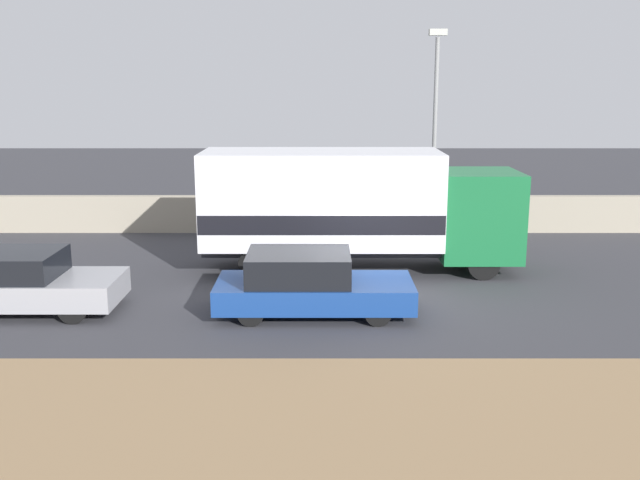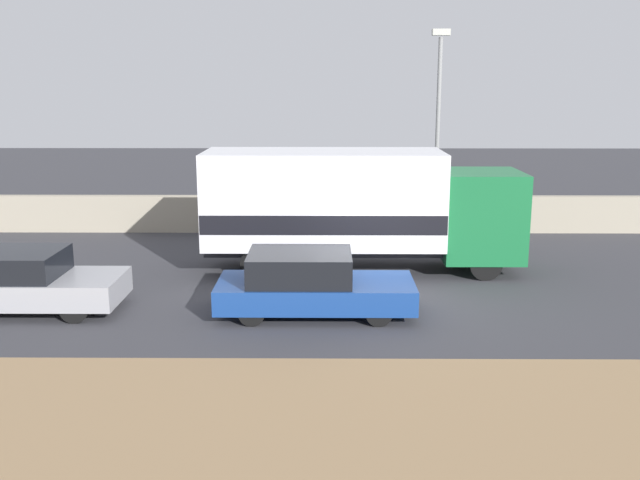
# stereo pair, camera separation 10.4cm
# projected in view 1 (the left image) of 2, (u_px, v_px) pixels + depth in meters

# --- Properties ---
(ground_plane) EXTENTS (80.00, 80.00, 0.00)m
(ground_plane) POSITION_uv_depth(u_px,v_px,m) (367.00, 299.00, 17.20)
(ground_plane) COLOR #38383D
(dirt_shoulder_foreground) EXTENTS (60.00, 4.30, 0.04)m
(dirt_shoulder_foreground) POSITION_uv_depth(u_px,v_px,m) (390.00, 411.00, 11.31)
(dirt_shoulder_foreground) COLOR #937551
(dirt_shoulder_foreground) RESTS_ON ground_plane
(stone_wall_backdrop) EXTENTS (60.00, 0.35, 1.28)m
(stone_wall_backdrop) POSITION_uv_depth(u_px,v_px,m) (353.00, 214.00, 24.77)
(stone_wall_backdrop) COLOR #A39984
(stone_wall_backdrop) RESTS_ON ground_plane
(street_lamp) EXTENTS (0.56, 0.28, 6.76)m
(street_lamp) POSITION_uv_depth(u_px,v_px,m) (437.00, 120.00, 23.08)
(street_lamp) COLOR gray
(street_lamp) RESTS_ON ground_plane
(box_truck) EXTENTS (8.59, 2.52, 3.31)m
(box_truck) POSITION_uv_depth(u_px,v_px,m) (352.00, 206.00, 19.48)
(box_truck) COLOR #196B38
(box_truck) RESTS_ON ground_plane
(car_hatchback) EXTENTS (4.41, 1.89, 1.42)m
(car_hatchback) POSITION_uv_depth(u_px,v_px,m) (311.00, 284.00, 16.00)
(car_hatchback) COLOR navy
(car_hatchback) RESTS_ON ground_plane
(car_sedan_second) EXTENTS (4.23, 1.89, 1.40)m
(car_sedan_second) POSITION_uv_depth(u_px,v_px,m) (23.00, 282.00, 16.17)
(car_sedan_second) COLOR #9E9EA3
(car_sedan_second) RESTS_ON ground_plane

